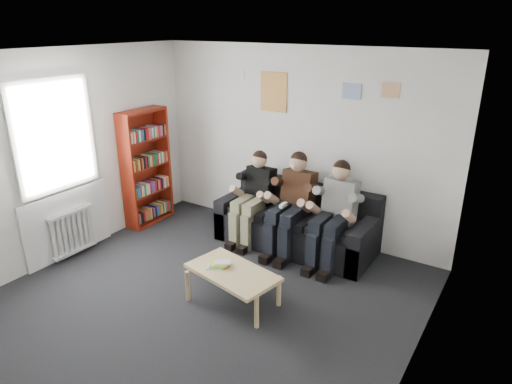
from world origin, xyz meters
TOP-DOWN VIEW (x-y plane):
  - room_shell at (0.00, 0.00)m, footprint 5.00×5.00m
  - sofa at (0.24, 2.09)m, footprint 2.18×0.89m
  - bookshelf at (-2.09, 1.57)m, footprint 0.27×0.80m
  - coffee_table at (0.30, 0.44)m, footprint 1.02×0.56m
  - game_cases at (0.12, 0.43)m, footprint 0.23×0.21m
  - person_left at (-0.37, 1.89)m, footprint 0.39×0.84m
  - person_middle at (0.24, 1.88)m, footprint 0.43×0.92m
  - person_right at (0.85, 1.88)m, footprint 0.42×0.90m
  - radiator at (-2.15, 0.20)m, footprint 0.10×0.64m
  - window at (-2.22, 0.20)m, footprint 0.05×1.30m
  - poster_large at (-0.40, 2.49)m, footprint 0.42×0.01m
  - poster_blue at (0.75, 2.49)m, footprint 0.25×0.01m
  - poster_pink at (1.25, 2.49)m, footprint 0.22×0.01m
  - poster_sign at (-1.00, 2.49)m, footprint 0.20×0.01m

SIDE VIEW (x-z plane):
  - sofa at x=0.24m, z-range -0.12..0.73m
  - radiator at x=-2.15m, z-range 0.05..0.65m
  - coffee_table at x=0.30m, z-range 0.16..0.57m
  - game_cases at x=0.12m, z-range 0.41..0.46m
  - person_left at x=-0.37m, z-range 0.00..1.30m
  - person_right at x=0.85m, z-range -0.01..1.35m
  - person_middle at x=0.24m, z-range -0.01..1.37m
  - bookshelf at x=-2.09m, z-range 0.00..1.78m
  - window at x=-2.22m, z-range -0.15..2.21m
  - room_shell at x=0.00m, z-range -1.15..3.85m
  - poster_large at x=-0.40m, z-range 1.77..2.32m
  - poster_blue at x=0.75m, z-range 2.05..2.25m
  - poster_pink at x=1.25m, z-range 2.11..2.29m
  - poster_sign at x=-1.00m, z-range 2.18..2.32m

